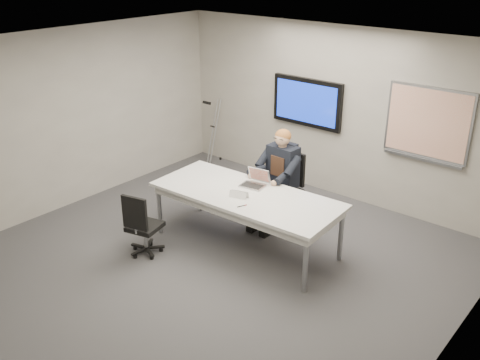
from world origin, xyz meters
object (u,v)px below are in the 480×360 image
Objects in this scene: conference_table at (246,200)px; seated_person at (275,188)px; laptop at (255,181)px; office_chair_far at (285,199)px; office_chair_near at (144,235)px.

seated_person is (-0.08, 0.76, -0.12)m from conference_table.
seated_person is 4.05× the size of laptop.
conference_table is at bearing -82.18° from seated_person.
seated_person is at bearing 93.08° from conference_table.
conference_table is at bearing -84.24° from laptop.
laptop is at bearing -83.68° from office_chair_far.
office_chair_near is at bearing -112.71° from seated_person.
conference_table is 1.10m from office_chair_far.
conference_table is 1.47m from office_chair_near.
office_chair_far is 0.91m from laptop.
office_chair_far is at bearing 91.29° from conference_table.
laptop is at bearing -136.13° from office_chair_near.
office_chair_far is 0.37m from seated_person.
laptop is (0.00, -0.47, 0.27)m from seated_person.
conference_table is 1.82× the size of seated_person.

